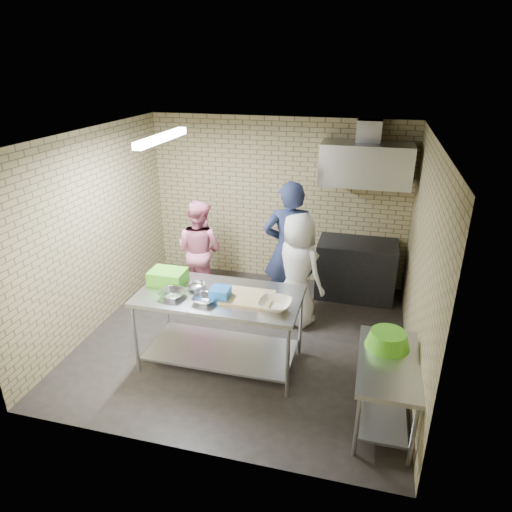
{
  "coord_description": "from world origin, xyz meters",
  "views": [
    {
      "loc": [
        1.46,
        -5.05,
        3.5
      ],
      "look_at": [
        0.1,
        0.2,
        1.15
      ],
      "focal_mm": 32.04,
      "sensor_mm": 36.0,
      "label": 1
    }
  ],
  "objects_px": {
    "blue_tub": "(220,293)",
    "man_navy": "(289,250)",
    "bottle_green": "(397,169)",
    "woman_pink": "(200,250)",
    "woman_white": "(298,270)",
    "side_counter": "(385,391)",
    "prep_table": "(221,329)",
    "stove": "(356,269)",
    "green_crate": "(168,277)",
    "bottle_red": "(369,166)",
    "green_basin": "(388,339)"
  },
  "relations": [
    {
      "from": "prep_table",
      "to": "stove",
      "type": "xyz_separation_m",
      "value": [
        1.49,
        2.23,
        -0.03
      ]
    },
    {
      "from": "green_basin",
      "to": "woman_white",
      "type": "height_order",
      "value": "woman_white"
    },
    {
      "from": "green_basin",
      "to": "man_navy",
      "type": "distance_m",
      "value": 2.2
    },
    {
      "from": "bottle_red",
      "to": "man_navy",
      "type": "height_order",
      "value": "bottle_red"
    },
    {
      "from": "green_crate",
      "to": "green_basin",
      "type": "distance_m",
      "value": 2.66
    },
    {
      "from": "green_crate",
      "to": "side_counter",
      "type": "bearing_deg",
      "value": -13.61
    },
    {
      "from": "man_navy",
      "to": "woman_white",
      "type": "xyz_separation_m",
      "value": [
        0.18,
        -0.23,
        -0.19
      ]
    },
    {
      "from": "prep_table",
      "to": "green_basin",
      "type": "distance_m",
      "value": 1.97
    },
    {
      "from": "side_counter",
      "to": "prep_table",
      "type": "bearing_deg",
      "value": 165.02
    },
    {
      "from": "stove",
      "to": "woman_white",
      "type": "bearing_deg",
      "value": -126.68
    },
    {
      "from": "bottle_green",
      "to": "woman_pink",
      "type": "relative_size",
      "value": 0.09
    },
    {
      "from": "green_crate",
      "to": "woman_white",
      "type": "bearing_deg",
      "value": 37.19
    },
    {
      "from": "blue_tub",
      "to": "bottle_red",
      "type": "relative_size",
      "value": 1.19
    },
    {
      "from": "blue_tub",
      "to": "green_basin",
      "type": "height_order",
      "value": "blue_tub"
    },
    {
      "from": "bottle_green",
      "to": "blue_tub",
      "type": "bearing_deg",
      "value": -126.39
    },
    {
      "from": "green_crate",
      "to": "woman_white",
      "type": "distance_m",
      "value": 1.81
    },
    {
      "from": "green_crate",
      "to": "green_basin",
      "type": "xyz_separation_m",
      "value": [
        2.62,
        -0.39,
        -0.21
      ]
    },
    {
      "from": "blue_tub",
      "to": "man_navy",
      "type": "relative_size",
      "value": 0.11
    },
    {
      "from": "green_basin",
      "to": "bottle_green",
      "type": "height_order",
      "value": "bottle_green"
    },
    {
      "from": "green_basin",
      "to": "woman_white",
      "type": "bearing_deg",
      "value": 128.92
    },
    {
      "from": "prep_table",
      "to": "green_basin",
      "type": "relative_size",
      "value": 4.18
    },
    {
      "from": "green_basin",
      "to": "woman_pink",
      "type": "height_order",
      "value": "woman_pink"
    },
    {
      "from": "blue_tub",
      "to": "man_navy",
      "type": "distance_m",
      "value": 1.62
    },
    {
      "from": "prep_table",
      "to": "woman_white",
      "type": "relative_size",
      "value": 1.18
    },
    {
      "from": "prep_table",
      "to": "bottle_green",
      "type": "xyz_separation_m",
      "value": [
        1.94,
        2.47,
        1.53
      ]
    },
    {
      "from": "green_basin",
      "to": "stove",
      "type": "bearing_deg",
      "value": 99.76
    },
    {
      "from": "man_navy",
      "to": "green_basin",
      "type": "bearing_deg",
      "value": 114.83
    },
    {
      "from": "green_basin",
      "to": "blue_tub",
      "type": "bearing_deg",
      "value": 174.81
    },
    {
      "from": "stove",
      "to": "prep_table",
      "type": "bearing_deg",
      "value": -123.82
    },
    {
      "from": "bottle_green",
      "to": "green_crate",
      "type": "bearing_deg",
      "value": -138.37
    },
    {
      "from": "blue_tub",
      "to": "woman_white",
      "type": "height_order",
      "value": "woman_white"
    },
    {
      "from": "bottle_red",
      "to": "bottle_green",
      "type": "bearing_deg",
      "value": 0.0
    },
    {
      "from": "side_counter",
      "to": "man_navy",
      "type": "distance_m",
      "value": 2.48
    },
    {
      "from": "green_basin",
      "to": "bottle_red",
      "type": "xyz_separation_m",
      "value": [
        -0.38,
        2.74,
        1.19
      ]
    },
    {
      "from": "blue_tub",
      "to": "green_basin",
      "type": "xyz_separation_m",
      "value": [
        1.87,
        -0.17,
        -0.2
      ]
    },
    {
      "from": "side_counter",
      "to": "green_basin",
      "type": "height_order",
      "value": "green_basin"
    },
    {
      "from": "side_counter",
      "to": "blue_tub",
      "type": "relative_size",
      "value": 5.62
    },
    {
      "from": "prep_table",
      "to": "man_navy",
      "type": "distance_m",
      "value": 1.63
    },
    {
      "from": "bottle_green",
      "to": "woman_pink",
      "type": "height_order",
      "value": "bottle_green"
    },
    {
      "from": "bottle_red",
      "to": "green_crate",
      "type": "bearing_deg",
      "value": -133.68
    },
    {
      "from": "side_counter",
      "to": "man_navy",
      "type": "relative_size",
      "value": 0.6
    },
    {
      "from": "bottle_red",
      "to": "man_navy",
      "type": "relative_size",
      "value": 0.09
    },
    {
      "from": "green_basin",
      "to": "man_navy",
      "type": "xyz_separation_m",
      "value": [
        -1.37,
        1.71,
        0.17
      ]
    },
    {
      "from": "side_counter",
      "to": "man_navy",
      "type": "xyz_separation_m",
      "value": [
        -1.39,
        1.96,
        0.63
      ]
    },
    {
      "from": "man_navy",
      "to": "side_counter",
      "type": "bearing_deg",
      "value": 111.47
    },
    {
      "from": "side_counter",
      "to": "green_crate",
      "type": "relative_size",
      "value": 2.81
    },
    {
      "from": "side_counter",
      "to": "green_basin",
      "type": "bearing_deg",
      "value": 94.57
    },
    {
      "from": "bottle_red",
      "to": "stove",
      "type": "bearing_deg",
      "value": -101.77
    },
    {
      "from": "green_crate",
      "to": "green_basin",
      "type": "bearing_deg",
      "value": -8.46
    },
    {
      "from": "blue_tub",
      "to": "woman_white",
      "type": "distance_m",
      "value": 1.49
    }
  ]
}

